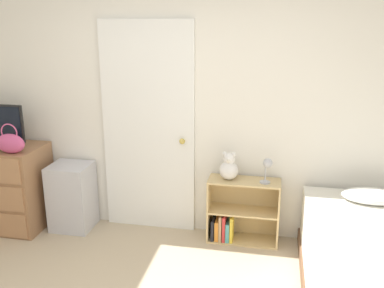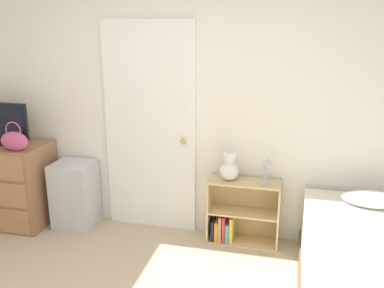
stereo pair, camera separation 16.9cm
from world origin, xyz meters
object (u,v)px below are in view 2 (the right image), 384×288
Objects in this scene: teddy_bear at (229,168)px; bed at (384,282)px; handbag at (14,141)px; desk_lamp at (267,167)px; bookshelf at (238,216)px; storage_bin at (75,194)px; dresser at (11,183)px.

teddy_bear reaches higher than bed.
teddy_bear is (2.03, 0.32, -0.22)m from handbag.
bed is at bearing -41.92° from desk_lamp.
handbag is 2.26m from bookshelf.
desk_lamp is at bearing -9.99° from bookshelf.
teddy_bear is at bearing 1.96° from storage_bin.
dresser reaches higher than bed.
bookshelf is (2.37, 0.15, -0.17)m from dresser.
storage_bin is 2.79× the size of desk_lamp.
bookshelf is 0.34× the size of bed.
bookshelf is (1.68, 0.06, -0.08)m from storage_bin.
handbag is at bearing -171.29° from bookshelf.
dresser is 1.27× the size of bookshelf.
dresser is at bearing 144.40° from handbag.
dresser reaches higher than bookshelf.
handbag reaches higher than teddy_bear.
bed is (3.53, -0.70, -0.14)m from dresser.
handbag is 0.42× the size of storage_bin.
dresser is at bearing -177.63° from desk_lamp.
dresser is 3.18× the size of teddy_bear.
teddy_bear is at bearing 3.66° from dresser.
storage_bin is at bearing -178.04° from teddy_bear.
bed is (1.16, -0.86, 0.03)m from bookshelf.
handbag reaches higher than desk_lamp.
dresser is 1.27× the size of storage_bin.
desk_lamp is at bearing 2.37° from dresser.
bed is at bearing -15.59° from storage_bin.
handbag is 3.40m from bed.
dresser is at bearing -172.43° from storage_bin.
desk_lamp is 1.32m from bed.
handbag is at bearing -35.60° from dresser.
storage_bin is at bearing -177.86° from bookshelf.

